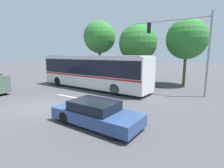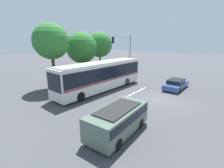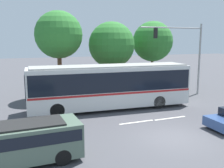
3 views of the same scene
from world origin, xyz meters
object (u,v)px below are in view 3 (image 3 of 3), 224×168
at_px(city_bus, 110,84).
at_px(street_tree_centre, 112,45).
at_px(traffic_light_pole, 186,48).
at_px(street_tree_right, 153,41).
at_px(suv_left_lane, 26,140).
at_px(street_tree_left, 59,35).

xyz_separation_m(city_bus, street_tree_centre, (2.37, 5.73, 2.85)).
xyz_separation_m(traffic_light_pole, street_tree_right, (-0.80, 4.75, 0.57)).
relative_size(suv_left_lane, traffic_light_pole, 0.69).
xyz_separation_m(city_bus, traffic_light_pole, (8.41, 2.01, 2.60)).
distance_m(suv_left_lane, street_tree_left, 13.50).
xyz_separation_m(street_tree_left, street_tree_centre, (5.24, 0.53, -0.90)).
bearing_deg(suv_left_lane, street_tree_left, 71.76).
bearing_deg(street_tree_centre, street_tree_left, -174.22).
bearing_deg(city_bus, street_tree_centre, -108.66).
bearing_deg(city_bus, street_tree_right, -134.52).
bearing_deg(city_bus, street_tree_left, -57.35).
distance_m(city_bus, street_tree_centre, 6.83).
relative_size(traffic_light_pole, street_tree_centre, 0.96).
bearing_deg(street_tree_centre, city_bus, -112.50).
bearing_deg(street_tree_right, city_bus, -138.36).
height_order(street_tree_left, street_tree_centre, street_tree_left).
bearing_deg(street_tree_left, city_bus, -61.19).
distance_m(city_bus, street_tree_right, 10.66).
height_order(traffic_light_pole, street_tree_centre, street_tree_centre).
distance_m(city_bus, suv_left_lane, 9.58).
relative_size(street_tree_left, street_tree_centre, 1.11).
distance_m(suv_left_lane, street_tree_right, 20.12).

